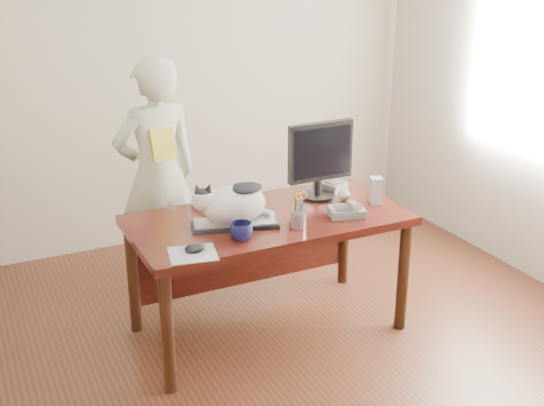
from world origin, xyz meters
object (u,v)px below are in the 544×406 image
(cat, at_px, (232,203))
(person, at_px, (157,175))
(desk, at_px, (263,235))
(speaker, at_px, (376,191))
(monitor, at_px, (320,156))
(coffee_mug, at_px, (241,231))
(phone, at_px, (347,211))
(calculator, at_px, (331,185))
(baseball, at_px, (344,195))
(mouse, at_px, (195,248))
(pen_cup, at_px, (299,218))
(keyboard, at_px, (235,223))
(book_stack, at_px, (214,201))

(cat, xyz_separation_m, person, (-0.16, 0.92, -0.09))
(desk, bearing_deg, cat, -153.39)
(speaker, bearing_deg, desk, -169.45)
(desk, distance_m, person, 0.91)
(monitor, distance_m, coffee_mug, 0.82)
(coffee_mug, height_order, phone, coffee_mug)
(monitor, xyz_separation_m, calculator, (0.15, 0.11, -0.25))
(baseball, height_order, calculator, baseball)
(mouse, distance_m, person, 1.17)
(pen_cup, xyz_separation_m, speaker, (0.60, 0.13, 0.02))
(keyboard, height_order, calculator, calculator)
(cat, relative_size, monitor, 0.99)
(phone, xyz_separation_m, speaker, (0.26, 0.10, 0.05))
(person, bearing_deg, phone, 121.27)
(coffee_mug, xyz_separation_m, speaker, (0.95, 0.15, 0.03))
(baseball, xyz_separation_m, book_stack, (-0.76, 0.26, -0.00))
(cat, height_order, book_stack, cat)
(pen_cup, bearing_deg, cat, 151.49)
(desk, bearing_deg, mouse, -146.75)
(speaker, distance_m, baseball, 0.20)
(mouse, height_order, speaker, speaker)
(keyboard, height_order, speaker, speaker)
(calculator, xyz_separation_m, person, (-0.97, 0.62, 0.02))
(cat, relative_size, calculator, 2.14)
(mouse, bearing_deg, book_stack, 71.68)
(cat, height_order, pen_cup, cat)
(speaker, xyz_separation_m, baseball, (-0.15, 0.12, -0.05))
(person, bearing_deg, cat, 93.37)
(monitor, relative_size, person, 0.30)
(keyboard, distance_m, book_stack, 0.34)
(coffee_mug, bearing_deg, monitor, 28.58)
(book_stack, bearing_deg, desk, -53.68)
(desk, relative_size, coffee_mug, 13.07)
(pen_cup, xyz_separation_m, mouse, (-0.63, -0.06, -0.03))
(pen_cup, height_order, mouse, pen_cup)
(mouse, bearing_deg, pen_cup, 16.50)
(keyboard, bearing_deg, desk, 44.02)
(monitor, xyz_separation_m, mouse, (-0.97, -0.42, -0.25))
(book_stack, bearing_deg, phone, -47.25)
(mouse, distance_m, speaker, 1.25)
(cat, height_order, mouse, cat)
(keyboard, xyz_separation_m, coffee_mug, (-0.04, -0.19, 0.03))
(coffee_mug, bearing_deg, calculator, 30.23)
(monitor, height_order, book_stack, monitor)
(pen_cup, height_order, phone, pen_cup)
(desk, height_order, mouse, mouse)
(pen_cup, bearing_deg, book_stack, 120.90)
(keyboard, xyz_separation_m, monitor, (0.65, 0.18, 0.26))
(pen_cup, bearing_deg, calculator, 44.36)
(keyboard, xyz_separation_m, baseball, (0.76, 0.08, 0.02))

